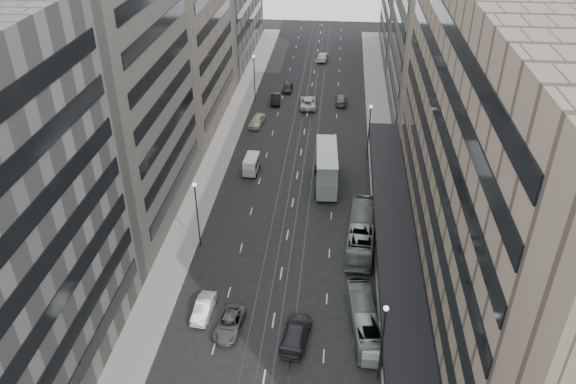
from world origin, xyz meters
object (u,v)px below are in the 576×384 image
at_px(bus_near, 363,319).
at_px(double_decker, 326,167).
at_px(sedan_2, 229,324).
at_px(panel_van, 251,164).
at_px(sedan_1, 204,308).
at_px(bus_far, 361,232).
at_px(vw_microbus, 371,344).

height_order(bus_near, double_decker, double_decker).
relative_size(double_decker, sedan_2, 1.98).
bearing_deg(bus_near, sedan_2, -1.45).
distance_m(panel_van, sedan_1, 27.97).
height_order(bus_far, panel_van, bus_far).
distance_m(vw_microbus, sedan_1, 16.36).
distance_m(bus_near, sedan_2, 12.57).
bearing_deg(panel_van, vw_microbus, -61.44).
distance_m(double_decker, panel_van, 10.84).
bearing_deg(sedan_2, bus_far, 54.22).
xyz_separation_m(bus_near, sedan_2, (-12.50, -1.19, -0.64)).
relative_size(vw_microbus, sedan_1, 0.90).
xyz_separation_m(bus_near, bus_far, (0.00, 13.47, 0.34)).
relative_size(bus_near, double_decker, 0.97).
height_order(bus_far, vw_microbus, bus_far).
distance_m(sedan_1, sedan_2, 3.37).
bearing_deg(bus_near, panel_van, -69.36).
bearing_deg(sedan_1, sedan_2, -28.65).
xyz_separation_m(bus_near, sedan_1, (-15.35, 0.60, -0.60)).
xyz_separation_m(sedan_1, sedan_2, (2.85, -1.79, -0.04)).
distance_m(bus_near, sedan_1, 15.37).
relative_size(bus_far, sedan_1, 2.71).
xyz_separation_m(bus_near, panel_van, (-14.90, 28.56, 0.02)).
bearing_deg(vw_microbus, bus_near, 102.91).
relative_size(panel_van, sedan_1, 0.89).
bearing_deg(sedan_2, bus_near, 10.12).
bearing_deg(double_decker, sedan_2, -109.49).
bearing_deg(sedan_1, bus_near, 1.27).
relative_size(double_decker, vw_microbus, 2.46).
distance_m(bus_near, panel_van, 32.21).
height_order(vw_microbus, sedan_1, vw_microbus).
distance_m(vw_microbus, panel_van, 35.13).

